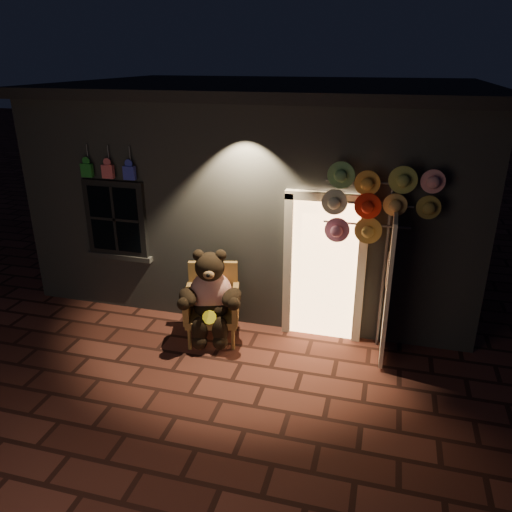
% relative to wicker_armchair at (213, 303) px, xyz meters
% --- Properties ---
extents(ground, '(60.00, 60.00, 0.00)m').
position_rel_wicker_armchair_xyz_m(ground, '(0.19, -1.00, -0.55)').
color(ground, brown).
rests_on(ground, ground).
extents(shop_building, '(7.30, 5.95, 3.51)m').
position_rel_wicker_armchair_xyz_m(shop_building, '(0.19, 2.99, 1.19)').
color(shop_building, slate).
rests_on(shop_building, ground).
extents(wicker_armchair, '(0.89, 0.85, 1.10)m').
position_rel_wicker_armchair_xyz_m(wicker_armchair, '(0.00, 0.00, 0.00)').
color(wicker_armchair, olive).
rests_on(wicker_armchair, ground).
extents(teddy_bear, '(0.95, 0.85, 1.35)m').
position_rel_wicker_armchair_xyz_m(teddy_bear, '(0.02, -0.14, 0.17)').
color(teddy_bear, '#B32613').
rests_on(teddy_bear, ground).
extents(hat_rack, '(1.48, 0.22, 2.59)m').
position_rel_wicker_armchair_xyz_m(hat_rack, '(2.18, 0.28, 1.58)').
color(hat_rack, '#59595E').
rests_on(hat_rack, ground).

